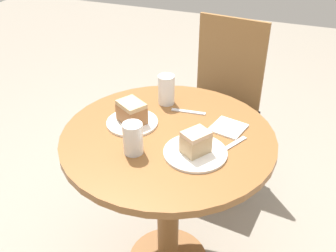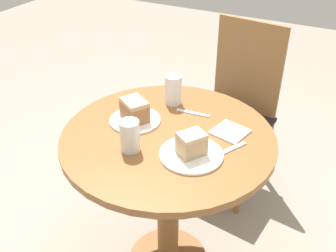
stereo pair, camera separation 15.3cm
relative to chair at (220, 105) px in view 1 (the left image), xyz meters
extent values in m
cylinder|color=brown|center=(-0.03, -0.78, -0.11)|extent=(0.10, 0.10, 0.72)
cylinder|color=brown|center=(-0.03, -0.78, 0.26)|extent=(0.85, 0.85, 0.03)
cylinder|color=olive|center=(-0.22, -0.25, -0.29)|extent=(0.04, 0.04, 0.41)
cylinder|color=olive|center=(0.15, -0.29, -0.29)|extent=(0.04, 0.04, 0.41)
cylinder|color=olive|center=(-0.17, 0.13, -0.29)|extent=(0.04, 0.04, 0.41)
cylinder|color=olive|center=(0.20, 0.09, -0.29)|extent=(0.04, 0.04, 0.41)
cube|color=black|center=(-0.01, -0.08, -0.07)|extent=(0.47, 0.48, 0.03)
cube|color=olive|center=(0.02, 0.12, 0.21)|extent=(0.40, 0.07, 0.54)
cylinder|color=white|center=(0.10, -0.86, 0.28)|extent=(0.24, 0.24, 0.01)
cylinder|color=white|center=(-0.20, -0.76, 0.28)|extent=(0.21, 0.21, 0.01)
cube|color=tan|center=(0.10, -0.86, 0.32)|extent=(0.11, 0.12, 0.07)
cube|color=beige|center=(0.10, -0.86, 0.36)|extent=(0.11, 0.12, 0.02)
cube|color=#9E6B42|center=(-0.20, -0.76, 0.32)|extent=(0.14, 0.13, 0.07)
cube|color=tan|center=(-0.20, -0.76, 0.37)|extent=(0.14, 0.13, 0.02)
cylinder|color=silver|center=(-0.13, -0.54, 0.33)|extent=(0.06, 0.06, 0.10)
cylinder|color=white|center=(-0.13, -0.54, 0.34)|extent=(0.07, 0.07, 0.13)
cylinder|color=silver|center=(-0.11, -0.93, 0.31)|extent=(0.07, 0.07, 0.07)
cylinder|color=white|center=(-0.11, -0.93, 0.34)|extent=(0.07, 0.07, 0.12)
cube|color=white|center=(0.18, -0.65, 0.28)|extent=(0.15, 0.15, 0.01)
cube|color=silver|center=(0.22, -0.77, 0.28)|extent=(0.10, 0.16, 0.00)
cube|color=silver|center=(-0.01, -0.59, 0.28)|extent=(0.15, 0.03, 0.00)
camera|label=1|loc=(0.42, -1.98, 1.15)|focal=42.00mm
camera|label=2|loc=(0.56, -1.92, 1.15)|focal=42.00mm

